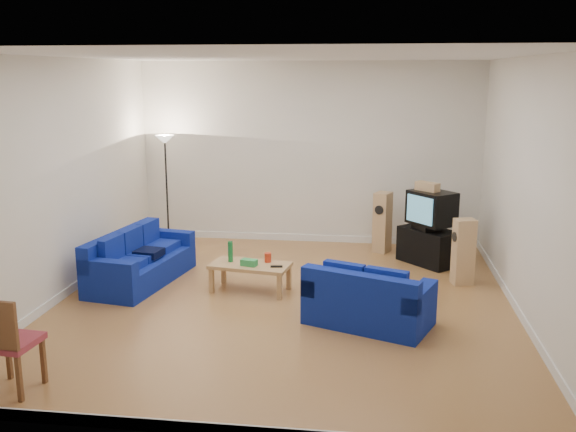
# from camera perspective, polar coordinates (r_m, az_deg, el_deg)

# --- Properties ---
(room) EXTENTS (6.01, 6.51, 3.21)m
(room) POSITION_cam_1_polar(r_m,az_deg,el_deg) (8.20, -0.37, 2.42)
(room) COLOR brown
(room) RESTS_ON ground
(sofa_three_seat) EXTENTS (1.14, 2.03, 0.74)m
(sofa_three_seat) POSITION_cam_1_polar(r_m,az_deg,el_deg) (9.62, -13.18, -4.15)
(sofa_three_seat) COLOR navy
(sofa_three_seat) RESTS_ON ground
(sofa_loveseat) EXTENTS (1.65, 1.29, 0.73)m
(sofa_loveseat) POSITION_cam_1_polar(r_m,az_deg,el_deg) (7.86, 7.06, -7.74)
(sofa_loveseat) COLOR navy
(sofa_loveseat) RESTS_ON ground
(coffee_table) EXTENTS (1.16, 0.71, 0.40)m
(coffee_table) POSITION_cam_1_polar(r_m,az_deg,el_deg) (8.98, -3.36, -4.59)
(coffee_table) COLOR tan
(coffee_table) RESTS_ON ground
(bottle) EXTENTS (0.09, 0.09, 0.29)m
(bottle) POSITION_cam_1_polar(r_m,az_deg,el_deg) (9.05, -5.14, -3.17)
(bottle) COLOR #197233
(bottle) RESTS_ON coffee_table
(tissue_box) EXTENTS (0.24, 0.17, 0.09)m
(tissue_box) POSITION_cam_1_polar(r_m,az_deg,el_deg) (8.87, -3.48, -4.15)
(tissue_box) COLOR green
(tissue_box) RESTS_ON coffee_table
(red_canister) EXTENTS (0.11, 0.11, 0.13)m
(red_canister) POSITION_cam_1_polar(r_m,az_deg,el_deg) (9.01, -1.80, -3.71)
(red_canister) COLOR red
(red_canister) RESTS_ON coffee_table
(remote) EXTENTS (0.17, 0.07, 0.02)m
(remote) POSITION_cam_1_polar(r_m,az_deg,el_deg) (8.80, -1.03, -4.50)
(remote) COLOR black
(remote) RESTS_ON coffee_table
(tv_stand) EXTENTS (1.01, 1.03, 0.57)m
(tv_stand) POSITION_cam_1_polar(r_m,az_deg,el_deg) (10.50, 12.37, -2.65)
(tv_stand) COLOR black
(tv_stand) RESTS_ON ground
(av_receiver) EXTENTS (0.48, 0.50, 0.09)m
(av_receiver) POSITION_cam_1_polar(r_m,az_deg,el_deg) (10.38, 12.21, -0.94)
(av_receiver) COLOR black
(av_receiver) RESTS_ON tv_stand
(television) EXTENTS (0.82, 0.84, 0.53)m
(television) POSITION_cam_1_polar(r_m,az_deg,el_deg) (10.32, 12.63, 0.71)
(television) COLOR black
(television) RESTS_ON av_receiver
(centre_speaker) EXTENTS (0.39, 0.38, 0.14)m
(centre_speaker) POSITION_cam_1_polar(r_m,az_deg,el_deg) (10.29, 12.29, 2.57)
(centre_speaker) COLOR tan
(centre_speaker) RESTS_ON television
(speaker_left) EXTENTS (0.34, 0.37, 1.03)m
(speaker_left) POSITION_cam_1_polar(r_m,az_deg,el_deg) (10.98, 8.39, -0.56)
(speaker_left) COLOR tan
(speaker_left) RESTS_ON ground
(speaker_right) EXTENTS (0.34, 0.29, 0.96)m
(speaker_right) POSITION_cam_1_polar(r_m,az_deg,el_deg) (9.56, 15.32, -3.08)
(speaker_right) COLOR tan
(speaker_right) RESTS_ON ground
(floor_lamp) EXTENTS (0.33, 0.33, 1.95)m
(floor_lamp) POSITION_cam_1_polar(r_m,az_deg,el_deg) (11.36, -10.85, 5.38)
(floor_lamp) COLOR black
(floor_lamp) RESTS_ON ground
(dining_chair) EXTENTS (0.51, 0.51, 0.99)m
(dining_chair) POSITION_cam_1_polar(r_m,az_deg,el_deg) (6.68, -23.81, -10.01)
(dining_chair) COLOR brown
(dining_chair) RESTS_ON ground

